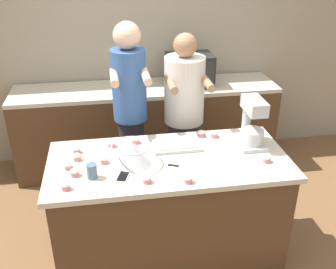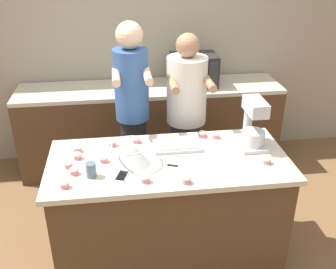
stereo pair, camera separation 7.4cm
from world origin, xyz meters
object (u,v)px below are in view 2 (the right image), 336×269
at_px(cupcake_2, 77,155).
at_px(drinking_glass, 91,170).
at_px(baking_tray, 177,145).
at_px(knife, 180,167).
at_px(cupcake_3, 77,148).
at_px(person_right, 186,122).
at_px(cupcake_0, 64,184).
at_px(cupcake_11, 267,160).
at_px(cell_phone, 122,176).
at_px(cupcake_4, 74,171).
at_px(stand_mixer, 253,126).
at_px(mixing_bowl, 131,153).
at_px(cupcake_10, 104,159).
at_px(cupcake_5, 68,164).
at_px(cupcake_1, 202,134).
at_px(cupcake_8, 187,179).
at_px(person_left, 133,116).
at_px(cupcake_6, 146,179).
at_px(cupcake_12, 112,143).
at_px(cupcake_7, 216,135).
at_px(microwave_oven, 194,70).

bearing_deg(cupcake_2, drinking_glass, -66.27).
height_order(baking_tray, knife, baking_tray).
distance_m(cupcake_2, cupcake_3, 0.11).
relative_size(person_right, cupcake_2, 27.87).
distance_m(cupcake_0, cupcake_11, 1.41).
height_order(cell_phone, cupcake_4, cupcake_4).
xyz_separation_m(stand_mixer, cupcake_3, (-1.33, 0.08, -0.14)).
relative_size(person_right, stand_mixer, 4.37).
height_order(mixing_bowl, cupcake_10, mixing_bowl).
relative_size(baking_tray, cupcake_5, 6.09).
distance_m(cupcake_1, cupcake_4, 1.07).
bearing_deg(cupcake_0, cupcake_10, 49.65).
height_order(cupcake_1, cupcake_8, same).
relative_size(person_right, cell_phone, 10.50).
relative_size(mixing_bowl, cupcake_0, 4.77).
height_order(person_left, cupcake_2, person_left).
xyz_separation_m(cupcake_6, cupcake_12, (-0.21, 0.53, 0.00)).
height_order(person_left, cupcake_7, person_left).
relative_size(baking_tray, cupcake_7, 6.09).
relative_size(drinking_glass, knife, 0.49).
height_order(drinking_glass, knife, drinking_glass).
distance_m(cell_phone, knife, 0.42).
distance_m(mixing_bowl, knife, 0.36).
bearing_deg(cupcake_1, cupcake_7, -14.80).
height_order(cupcake_5, cupcake_10, same).
bearing_deg(mixing_bowl, person_right, 54.08).
height_order(cupcake_1, cupcake_3, same).
relative_size(person_left, cupcake_4, 29.69).
xyz_separation_m(drinking_glass, cupcake_8, (0.62, -0.16, -0.02)).
bearing_deg(stand_mixer, cupcake_11, -84.75).
xyz_separation_m(cupcake_3, cupcake_6, (0.47, -0.48, 0.00)).
distance_m(drinking_glass, cupcake_6, 0.38).
relative_size(cupcake_2, cupcake_10, 1.00).
bearing_deg(cupcake_2, cupcake_0, -98.80).
bearing_deg(cupcake_8, microwave_oven, 77.74).
distance_m(person_right, cupcake_7, 0.46).
bearing_deg(cupcake_2, cupcake_12, 33.29).
distance_m(person_left, cupcake_0, 1.09).
height_order(microwave_oven, cupcake_5, microwave_oven).
height_order(mixing_bowl, cupcake_5, mixing_bowl).
bearing_deg(mixing_bowl, cupcake_10, 167.77).
bearing_deg(cupcake_4, cupcake_2, 87.92).
relative_size(person_right, cupcake_1, 27.87).
distance_m(person_left, cupcake_12, 0.48).
bearing_deg(cupcake_3, microwave_oven, 48.42).
bearing_deg(cupcake_12, cupcake_7, 1.83).
bearing_deg(person_right, cupcake_11, -63.07).
xyz_separation_m(cupcake_5, cupcake_7, (1.13, 0.31, 0.00)).
bearing_deg(cupcake_6, mixing_bowl, 107.48).
relative_size(cupcake_5, cupcake_11, 1.00).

